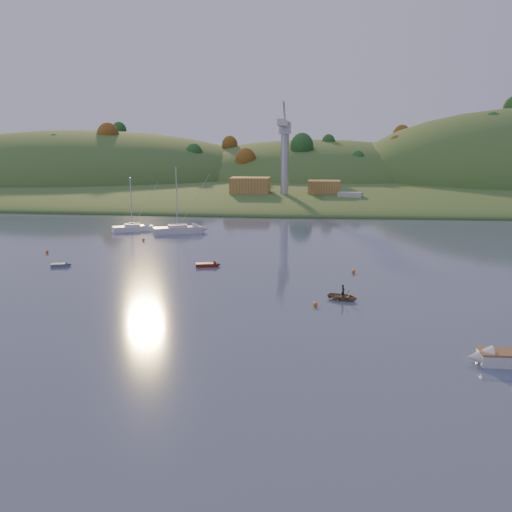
# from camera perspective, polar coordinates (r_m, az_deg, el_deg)

# --- Properties ---
(ground) EXTENTS (500.00, 500.00, 0.00)m
(ground) POSITION_cam_1_polar(r_m,az_deg,el_deg) (44.56, -9.36, -11.66)
(ground) COLOR #3B4260
(ground) RESTS_ON ground
(far_shore) EXTENTS (620.00, 220.00, 1.50)m
(far_shore) POSITION_cam_1_polar(r_m,az_deg,el_deg) (270.21, 3.84, 7.71)
(far_shore) COLOR #2E4C1E
(far_shore) RESTS_ON ground
(shore_slope) EXTENTS (640.00, 150.00, 7.00)m
(shore_slope) POSITION_cam_1_polar(r_m,az_deg,el_deg) (205.47, 3.05, 6.56)
(shore_slope) COLOR #2E4C1E
(shore_slope) RESTS_ON ground
(hill_left) EXTENTS (170.00, 140.00, 44.00)m
(hill_left) POSITION_cam_1_polar(r_m,az_deg,el_deg) (260.60, -16.81, 7.12)
(hill_left) COLOR #2E4C1E
(hill_left) RESTS_ON ground
(hill_center) EXTENTS (140.00, 120.00, 36.00)m
(hill_center) POSITION_cam_1_polar(r_m,az_deg,el_deg) (250.02, 5.95, 7.38)
(hill_center) COLOR #2E4C1E
(hill_center) RESTS_ON ground
(hillside_trees) EXTENTS (280.00, 50.00, 32.00)m
(hillside_trees) POSITION_cam_1_polar(r_m,az_deg,el_deg) (225.37, 3.34, 6.99)
(hillside_trees) COLOR #1B4C1E
(hillside_trees) RESTS_ON ground
(wharf) EXTENTS (42.00, 16.00, 2.40)m
(wharf) POSITION_cam_1_polar(r_m,az_deg,el_deg) (162.35, 3.96, 5.68)
(wharf) COLOR slate
(wharf) RESTS_ON ground
(shed_west) EXTENTS (11.00, 8.00, 4.80)m
(shed_west) POSITION_cam_1_polar(r_m,az_deg,el_deg) (164.06, -0.59, 7.03)
(shed_west) COLOR olive
(shed_west) RESTS_ON wharf
(shed_east) EXTENTS (9.00, 7.00, 4.00)m
(shed_east) POSITION_cam_1_polar(r_m,az_deg,el_deg) (163.93, 6.82, 6.81)
(shed_east) COLOR olive
(shed_east) RESTS_ON wharf
(dock_crane) EXTENTS (3.20, 28.00, 20.30)m
(dock_crane) POSITION_cam_1_polar(r_m,az_deg,el_deg) (158.09, 2.88, 11.34)
(dock_crane) COLOR #B7B7BC
(dock_crane) RESTS_ON wharf
(fishing_boat) EXTENTS (6.47, 2.03, 4.13)m
(fishing_boat) POSITION_cam_1_polar(r_m,az_deg,el_deg) (49.78, 24.08, -8.90)
(fishing_boat) COLOR silver
(fishing_boat) RESTS_ON ground
(sailboat_near) EXTENTS (7.70, 5.79, 10.53)m
(sailboat_near) POSITION_cam_1_polar(r_m,az_deg,el_deg) (114.51, -12.27, 2.79)
(sailboat_near) COLOR white
(sailboat_near) RESTS_ON ground
(sailboat_far) EXTENTS (9.41, 6.20, 12.61)m
(sailboat_far) POSITION_cam_1_polar(r_m,az_deg,el_deg) (110.16, -7.85, 2.67)
(sailboat_far) COLOR silver
(sailboat_far) RESTS_ON ground
(canoe) EXTENTS (4.11, 3.61, 0.71)m
(canoe) POSITION_cam_1_polar(r_m,az_deg,el_deg) (64.35, 8.69, -4.03)
(canoe) COLOR olive
(canoe) RESTS_ON ground
(paddler) EXTENTS (0.54, 0.63, 1.46)m
(paddler) POSITION_cam_1_polar(r_m,az_deg,el_deg) (64.25, 8.70, -3.71)
(paddler) COLOR black
(paddler) RESTS_ON ground
(red_tender) EXTENTS (3.68, 1.92, 1.19)m
(red_tender) POSITION_cam_1_polar(r_m,az_deg,el_deg) (80.50, -4.49, -0.88)
(red_tender) COLOR #601D0D
(red_tender) RESTS_ON ground
(grey_dinghy) EXTENTS (3.01, 1.98, 1.06)m
(grey_dinghy) POSITION_cam_1_polar(r_m,az_deg,el_deg) (84.85, -18.65, -0.84)
(grey_dinghy) COLOR slate
(grey_dinghy) RESTS_ON ground
(work_vessel) EXTENTS (15.65, 8.58, 3.81)m
(work_vessel) POSITION_cam_1_polar(r_m,az_deg,el_deg) (156.85, 9.40, 5.42)
(work_vessel) COLOR slate
(work_vessel) RESTS_ON ground
(buoy_0) EXTENTS (0.50, 0.50, 0.50)m
(buoy_0) POSITION_cam_1_polar(r_m,az_deg,el_deg) (61.40, 5.96, -4.82)
(buoy_0) COLOR orange
(buoy_0) RESTS_ON ground
(buoy_1) EXTENTS (0.50, 0.50, 0.50)m
(buoy_1) POSITION_cam_1_polar(r_m,az_deg,el_deg) (77.35, 9.72, -1.52)
(buoy_1) COLOR orange
(buoy_1) RESTS_ON ground
(buoy_2) EXTENTS (0.50, 0.50, 0.50)m
(buoy_2) POSITION_cam_1_polar(r_m,az_deg,el_deg) (95.75, -20.17, 0.42)
(buoy_2) COLOR orange
(buoy_2) RESTS_ON ground
(buoy_3) EXTENTS (0.50, 0.50, 0.50)m
(buoy_3) POSITION_cam_1_polar(r_m,az_deg,el_deg) (102.71, -11.19, 1.62)
(buoy_3) COLOR orange
(buoy_3) RESTS_ON ground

